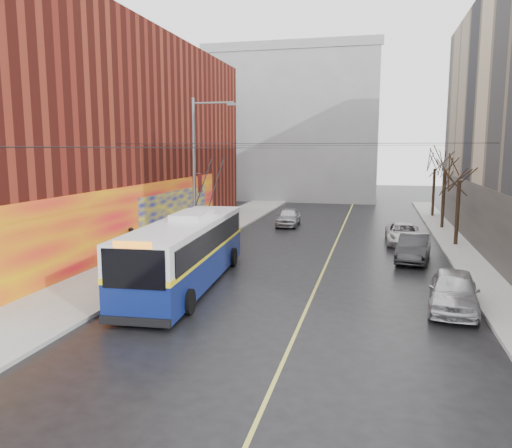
{
  "coord_description": "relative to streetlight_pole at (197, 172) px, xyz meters",
  "views": [
    {
      "loc": [
        3.96,
        -17.26,
        6.18
      ],
      "look_at": [
        -1.83,
        6.73,
        2.42
      ],
      "focal_mm": 35.0,
      "sensor_mm": 36.0,
      "label": 1
    }
  ],
  "objects": [
    {
      "name": "pedestrian_a",
      "position": [
        -0.7,
        1.35,
        -3.79
      ],
      "size": [
        0.67,
        0.79,
        1.82
      ],
      "primitive_type": "imported",
      "rotation": [
        0.0,
        0.0,
        1.15
      ],
      "color": "black",
      "rests_on": "sidewalk_left"
    },
    {
      "name": "tree_mid",
      "position": [
        15.14,
        13.0,
        0.41
      ],
      "size": [
        3.2,
        3.2,
        6.68
      ],
      "color": "black",
      "rests_on": "ground"
    },
    {
      "name": "building_left",
      "position": [
        -9.85,
        3.99,
        2.14
      ],
      "size": [
        12.11,
        36.0,
        14.0
      ],
      "color": "#591811",
      "rests_on": "ground"
    },
    {
      "name": "parked_car_b",
      "position": [
        12.23,
        0.99,
        -4.11
      ],
      "size": [
        2.24,
        4.65,
        1.47
      ],
      "primitive_type": "imported",
      "rotation": [
        0.0,
        0.0,
        -0.16
      ],
      "color": "#28282B",
      "rests_on": "ground"
    },
    {
      "name": "trolleybus",
      "position": [
        1.87,
        -6.49,
        -3.26
      ],
      "size": [
        3.46,
        12.21,
        5.72
      ],
      "rotation": [
        0.0,
        0.0,
        0.07
      ],
      "color": "#0B1957",
      "rests_on": "ground"
    },
    {
      "name": "following_car",
      "position": [
        3.33,
        11.98,
        -4.13
      ],
      "size": [
        1.79,
        4.23,
        1.43
      ],
      "primitive_type": "imported",
      "rotation": [
        0.0,
        0.0,
        0.03
      ],
      "color": "#A7A7AC",
      "rests_on": "ground"
    },
    {
      "name": "tree_near",
      "position": [
        15.14,
        6.0,
        0.13
      ],
      "size": [
        3.2,
        3.2,
        6.4
      ],
      "color": "black",
      "rests_on": "ground"
    },
    {
      "name": "streetlight_pole",
      "position": [
        0.0,
        0.0,
        0.0
      ],
      "size": [
        2.65,
        0.6,
        9.0
      ],
      "color": "slate",
      "rests_on": "ground"
    },
    {
      "name": "puddle",
      "position": [
        1.36,
        -9.8,
        -4.84
      ],
      "size": [
        2.3,
        3.72,
        0.01
      ],
      "primitive_type": "cube",
      "color": "black",
      "rests_on": "ground"
    },
    {
      "name": "tree_far",
      "position": [
        15.14,
        20.0,
        0.3
      ],
      "size": [
        3.2,
        3.2,
        6.57
      ],
      "color": "black",
      "rests_on": "ground"
    },
    {
      "name": "parked_car_a",
      "position": [
        13.14,
        -7.44,
        -4.09
      ],
      "size": [
        2.32,
        4.64,
        1.52
      ],
      "primitive_type": "imported",
      "rotation": [
        0.0,
        0.0,
        -0.12
      ],
      "color": "#B8B9BE",
      "rests_on": "ground"
    },
    {
      "name": "catenary_wires",
      "position": [
        3.6,
        4.77,
        1.4
      ],
      "size": [
        18.0,
        60.0,
        0.22
      ],
      "color": "black"
    },
    {
      "name": "pedestrian_c",
      "position": [
        -1.34,
        0.36,
        -3.9
      ],
      "size": [
        1.18,
        1.08,
        1.59
      ],
      "primitive_type": "imported",
      "rotation": [
        0.0,
        0.0,
        2.52
      ],
      "color": "black",
      "rests_on": "sidewalk_left"
    },
    {
      "name": "sidewalk_right",
      "position": [
        15.14,
        2.0,
        -4.77
      ],
      "size": [
        2.0,
        60.0,
        0.15
      ],
      "primitive_type": "cube",
      "color": "gray",
      "rests_on": "ground"
    },
    {
      "name": "ground",
      "position": [
        6.14,
        -10.0,
        -4.85
      ],
      "size": [
        140.0,
        140.0,
        0.0
      ],
      "primitive_type": "plane",
      "color": "black",
      "rests_on": "ground"
    },
    {
      "name": "sidewalk_left",
      "position": [
        -1.86,
        2.0,
        -4.77
      ],
      "size": [
        4.0,
        60.0,
        0.15
      ],
      "primitive_type": "cube",
      "color": "gray",
      "rests_on": "ground"
    },
    {
      "name": "pigeons_flying",
      "position": [
        3.88,
        0.13,
        2.58
      ],
      "size": [
        4.77,
        1.47,
        1.87
      ],
      "color": "slate"
    },
    {
      "name": "pedestrian_b",
      "position": [
        -3.36,
        -1.7,
        -3.91
      ],
      "size": [
        0.87,
        0.95,
        1.57
      ],
      "primitive_type": "imported",
      "rotation": [
        0.0,
        0.0,
        1.12
      ],
      "color": "black",
      "rests_on": "sidewalk_left"
    },
    {
      "name": "lane_line",
      "position": [
        7.64,
        4.0,
        -4.84
      ],
      "size": [
        0.12,
        50.0,
        0.01
      ],
      "primitive_type": "cube",
      "color": "#BFB74C",
      "rests_on": "ground"
    },
    {
      "name": "building_far",
      "position": [
        0.14,
        34.99,
        4.17
      ],
      "size": [
        20.5,
        12.1,
        18.0
      ],
      "color": "gray",
      "rests_on": "ground"
    },
    {
      "name": "parked_car_c",
      "position": [
        11.94,
        6.1,
        -4.19
      ],
      "size": [
        2.29,
        4.8,
        1.32
      ],
      "primitive_type": "imported",
      "rotation": [
        0.0,
        0.0,
        0.02
      ],
      "color": "silver",
      "rests_on": "ground"
    }
  ]
}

